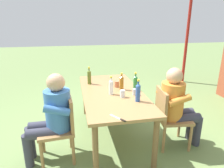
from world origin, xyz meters
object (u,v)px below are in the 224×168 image
Objects in this scene: chair_near_right at (62,125)px; bottle_amber at (122,82)px; backpack_by_near_side at (116,94)px; cup_steel at (135,92)px; bottle_olive at (89,77)px; lamp_post at (189,15)px; person_in_white_shirt at (177,104)px; bottle_green at (135,83)px; bottle_clear at (111,87)px; person_in_plaid_shirt at (52,114)px; chair_far_right at (168,115)px; dining_table at (112,97)px; table_knife at (119,118)px; cup_glass at (122,94)px; cup_terracotta at (117,84)px; bottle_blue at (138,92)px.

bottle_amber reaches higher than chair_near_right.
cup_steel is at bearing -1.86° from backpack_by_near_side.
lamp_post is at bearing 124.37° from bottle_olive.
bottle_green is (-0.42, -0.49, 0.21)m from person_in_white_shirt.
person_in_plaid_shirt is at bearing -69.10° from bottle_clear.
bottle_green is 0.22m from cup_steel.
bottle_amber is (0.39, 0.46, -0.01)m from bottle_olive.
chair_far_right is 1.00× the size of chair_near_right.
table_knife reaches higher than dining_table.
bottle_amber reaches higher than dining_table.
person_in_plaid_shirt is (0.00, -1.71, 0.00)m from person_in_white_shirt.
bottle_green reaches higher than chair_far_right.
bottle_green is 2.72× the size of cup_glass.
bottle_green is 0.66× the size of backpack_by_near_side.
bottle_olive is at bearing -137.40° from cup_steel.
table_knife is (0.88, -0.10, 0.09)m from dining_table.
person_in_white_shirt is (0.42, 0.85, -0.01)m from dining_table.
bottle_olive reaches higher than bottle_clear.
person_in_plaid_shirt is (0.01, -0.11, 0.17)m from chair_near_right.
cup_terracotta is 0.94× the size of cup_glass.
bottle_blue is at bearing 42.30° from bottle_clear.
dining_table is 0.87m from chair_far_right.
backpack_by_near_side is at bearing -63.11° from lamp_post.
bottle_clear is 0.10× the size of lamp_post.
dining_table is at bearing -30.68° from cup_terracotta.
dining_table is at bearing -69.22° from bottle_amber.
chair_near_right is 3.18× the size of bottle_clear.
person_in_plaid_shirt is at bearing -90.00° from person_in_white_shirt.
chair_near_right reaches higher than cup_steel.
bottle_olive is at bearing 147.73° from person_in_plaid_shirt.
bottle_amber reaches higher than cup_glass.
person_in_white_shirt is 4.30× the size of bottle_clear.
chair_far_right is 1.41m from bottle_olive.
bottle_olive is 1.10× the size of bottle_amber.
person_in_white_shirt reaches higher than table_knife.
bottle_blue is at bearing 88.72° from chair_near_right.
bottle_olive is (-0.87, -1.15, 0.22)m from person_in_white_shirt.
cup_glass reaches higher than cup_terracotta.
cup_steel is at bearing 24.28° from cup_terracotta.
bottle_olive is at bearing 152.94° from chair_near_right.
cup_terracotta is at bearing -130.22° from person_in_white_shirt.
person_in_plaid_shirt is at bearing -63.57° from dining_table.
person_in_white_shirt reaches higher than chair_near_right.
lamp_post is (-2.28, 2.55, 1.10)m from cup_terracotta.
bottle_olive is 3.01× the size of cup_terracotta.
bottle_amber reaches higher than chair_far_right.
cup_terracotta is 0.23× the size of backpack_by_near_side.
bottle_green reaches higher than cup_glass.
person_in_white_shirt is 1.00× the size of person_in_plaid_shirt.
lamp_post is (-3.36, 2.76, 1.15)m from table_knife.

